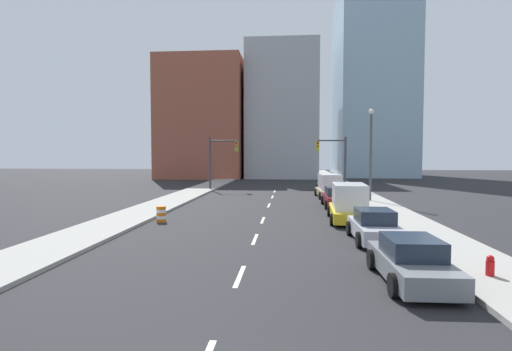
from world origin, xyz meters
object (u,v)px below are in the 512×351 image
object	(u,v)px
sedan_gray	(411,262)
box_truck_yellow	(349,204)
street_lamp	(371,148)
sedan_silver	(374,227)
traffic_signal_left	(218,157)
box_truck_tan	(329,187)
sedan_red	(328,185)
traffic_barrel	(161,214)
sedan_maroon	(336,198)
fire_hydrant	(490,268)
traffic_signal_right	(337,157)

from	to	relation	value
sedan_gray	box_truck_yellow	world-z (taller)	box_truck_yellow
street_lamp	sedan_silver	size ratio (longest dim) A/B	1.77
sedan_gray	traffic_signal_left	bearing A→B (deg)	109.52
sedan_silver	box_truck_yellow	bearing A→B (deg)	93.16
box_truck_tan	sedan_red	world-z (taller)	box_truck_tan
traffic_barrel	sedan_maroon	size ratio (longest dim) A/B	0.20
box_truck_tan	box_truck_yellow	bearing A→B (deg)	-93.46
fire_hydrant	box_truck_tan	size ratio (longest dim) A/B	0.15
box_truck_tan	sedan_gray	bearing A→B (deg)	-92.56
street_lamp	sedan_silver	xyz separation A→B (m)	(-2.79, -15.24, -3.87)
traffic_signal_left	street_lamp	size ratio (longest dim) A/B	0.76
fire_hydrant	sedan_silver	world-z (taller)	sedan_silver
traffic_signal_right	box_truck_tan	size ratio (longest dim) A/B	1.08
box_truck_yellow	traffic_barrel	bearing A→B (deg)	-171.20
traffic_signal_left	sedan_maroon	size ratio (longest dim) A/B	1.25
traffic_signal_left	box_truck_yellow	size ratio (longest dim) A/B	1.07
fire_hydrant	sedan_silver	xyz separation A→B (m)	(-2.48, 5.60, 0.28)
traffic_signal_right	street_lamp	size ratio (longest dim) A/B	0.76
box_truck_yellow	traffic_signal_right	bearing A→B (deg)	88.31
box_truck_tan	sedan_red	distance (m)	6.11
traffic_signal_right	traffic_barrel	distance (m)	24.81
traffic_signal_right	street_lamp	world-z (taller)	street_lamp
traffic_signal_right	traffic_barrel	world-z (taller)	traffic_signal_right
box_truck_yellow	box_truck_tan	bearing A→B (deg)	92.29
sedan_gray	box_truck_tan	size ratio (longest dim) A/B	0.83
sedan_silver	box_truck_tan	distance (m)	18.66
traffic_signal_left	traffic_barrel	world-z (taller)	traffic_signal_left
street_lamp	sedan_maroon	bearing A→B (deg)	-136.03
traffic_signal_right	sedan_silver	distance (m)	25.57
traffic_signal_right	sedan_gray	size ratio (longest dim) A/B	1.31
traffic_signal_left	sedan_gray	world-z (taller)	traffic_signal_left
street_lamp	box_truck_yellow	size ratio (longest dim) A/B	1.41
fire_hydrant	sedan_maroon	distance (m)	18.04
traffic_barrel	fire_hydrant	distance (m)	17.22
sedan_maroon	box_truck_tan	distance (m)	6.44
traffic_signal_left	street_lamp	xyz separation A→B (m)	(14.74, -10.12, 0.78)
sedan_gray	sedan_silver	xyz separation A→B (m)	(0.08, 5.96, 0.02)
sedan_maroon	box_truck_tan	xyz separation A→B (m)	(0.09, 6.43, 0.34)
traffic_barrel	sedan_maroon	bearing A→B (deg)	35.01
box_truck_tan	sedan_red	size ratio (longest dim) A/B	1.23
traffic_signal_right	street_lamp	bearing A→B (deg)	-81.01
box_truck_tan	traffic_signal_left	bearing A→B (deg)	147.24
street_lamp	fire_hydrant	size ratio (longest dim) A/B	9.32
street_lamp	box_truck_tan	xyz separation A→B (m)	(-3.04, 3.41, -3.52)
traffic_barrel	box_truck_yellow	size ratio (longest dim) A/B	0.17
traffic_signal_left	box_truck_tan	world-z (taller)	traffic_signal_left
traffic_signal_left	fire_hydrant	xyz separation A→B (m)	(14.42, -30.95, -3.36)
sedan_maroon	sedan_silver	bearing A→B (deg)	-89.20
traffic_barrel	box_truck_yellow	xyz separation A→B (m)	(11.22, 1.18, 0.59)
fire_hydrant	sedan_red	distance (m)	30.42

